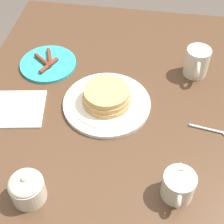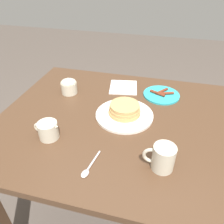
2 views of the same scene
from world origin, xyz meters
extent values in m
plane|color=#51473F|center=(0.00, 0.00, 0.00)|extent=(8.00, 8.00, 0.00)
cube|color=#4C3321|center=(0.00, 0.00, 0.75)|extent=(1.11, 0.90, 0.03)
cube|color=#4C3321|center=(-0.49, -0.39, 0.37)|extent=(0.07, 0.07, 0.73)
cube|color=#4C3321|center=(0.49, -0.39, 0.37)|extent=(0.07, 0.07, 0.73)
cylinder|color=white|center=(-0.01, -0.03, 0.77)|extent=(0.26, 0.26, 0.01)
cylinder|color=white|center=(-0.01, -0.03, 0.78)|extent=(0.21, 0.21, 0.00)
cylinder|color=tan|center=(-0.01, -0.03, 0.79)|extent=(0.15, 0.15, 0.02)
cylinder|color=tan|center=(-0.01, -0.03, 0.80)|extent=(0.14, 0.14, 0.02)
cylinder|color=tan|center=(-0.01, -0.03, 0.82)|extent=(0.13, 0.13, 0.02)
cylinder|color=#2DADBC|center=(-0.17, -0.25, 0.77)|extent=(0.19, 0.19, 0.01)
cylinder|color=maroon|center=(-0.19, -0.25, 0.78)|extent=(0.08, 0.04, 0.01)
cylinder|color=maroon|center=(-0.14, -0.24, 0.78)|extent=(0.08, 0.05, 0.01)
cylinder|color=maroon|center=(-0.17, -0.27, 0.78)|extent=(0.06, 0.08, 0.01)
cylinder|color=beige|center=(-0.20, 0.24, 0.81)|extent=(0.08, 0.08, 0.10)
torus|color=beige|center=(-0.16, 0.24, 0.81)|extent=(0.07, 0.01, 0.07)
cylinder|color=brown|center=(-0.20, 0.24, 0.85)|extent=(0.07, 0.07, 0.00)
cylinder|color=beige|center=(0.25, 0.19, 0.80)|extent=(0.08, 0.08, 0.07)
cone|color=beige|center=(0.22, 0.19, 0.82)|extent=(0.03, 0.04, 0.04)
torus|color=beige|center=(0.29, 0.19, 0.81)|extent=(0.04, 0.01, 0.04)
cylinder|color=beige|center=(0.32, -0.16, 0.79)|extent=(0.08, 0.08, 0.06)
ellipsoid|color=beige|center=(0.32, -0.16, 0.83)|extent=(0.08, 0.08, 0.03)
sphere|color=beige|center=(0.32, -0.16, 0.84)|extent=(0.02, 0.02, 0.02)
cube|color=white|center=(0.05, -0.29, 0.77)|extent=(0.17, 0.18, 0.01)
cylinder|color=silver|center=(0.04, 0.27, 0.77)|extent=(0.02, 0.09, 0.01)
ellipsoid|color=silver|center=(0.05, 0.33, 0.77)|extent=(0.03, 0.04, 0.01)
camera|label=1|loc=(0.69, 0.10, 1.52)|focal=55.00mm
camera|label=2|loc=(-0.16, 0.77, 1.36)|focal=35.00mm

